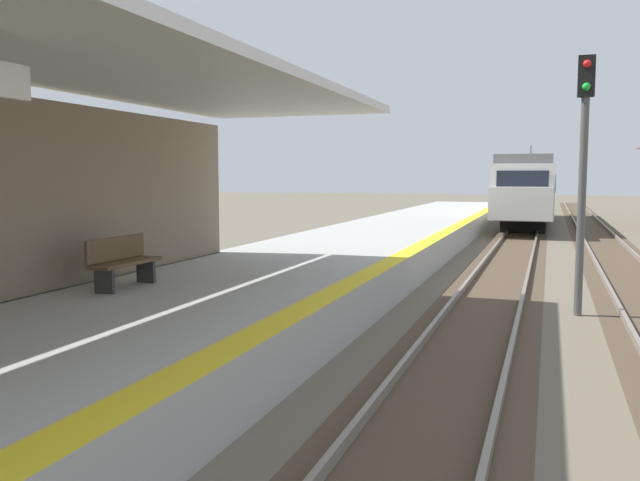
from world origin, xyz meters
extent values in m
cube|color=#A8A8A3|center=(-2.50, 16.00, 0.45)|extent=(5.00, 80.00, 0.90)
cube|color=yellow|center=(-0.25, 16.00, 0.90)|extent=(0.50, 80.00, 0.01)
cube|color=#4C3D2D|center=(1.90, 20.00, 0.00)|extent=(2.34, 120.00, 0.01)
cube|color=slate|center=(1.18, 20.00, 0.08)|extent=(0.08, 120.00, 0.15)
cube|color=slate|center=(2.62, 20.00, 0.08)|extent=(0.08, 120.00, 0.15)
cube|color=slate|center=(4.58, 20.00, 0.08)|extent=(0.08, 120.00, 0.15)
cube|color=silver|center=(1.90, 46.38, 2.07)|extent=(2.90, 18.00, 2.70)
cube|color=slate|center=(1.90, 46.38, 3.64)|extent=(2.67, 18.00, 0.44)
cube|color=black|center=(1.90, 37.36, 2.48)|extent=(2.32, 0.06, 1.21)
cube|color=silver|center=(1.90, 36.58, 1.60)|extent=(2.78, 1.60, 1.49)
cube|color=black|center=(3.36, 46.38, 2.48)|extent=(0.04, 15.84, 0.86)
cylinder|color=#333333|center=(1.90, 49.98, 4.31)|extent=(0.06, 0.06, 0.90)
cube|color=black|center=(1.90, 40.53, 0.36)|extent=(2.17, 2.20, 0.72)
cube|color=black|center=(1.90, 52.23, 0.36)|extent=(2.17, 2.20, 0.72)
cylinder|color=#4C4C4C|center=(3.74, 19.39, 2.20)|extent=(0.16, 0.16, 4.40)
cube|color=black|center=(3.74, 19.39, 4.80)|extent=(0.32, 0.24, 0.80)
sphere|color=red|center=(3.74, 19.25, 5.02)|extent=(0.16, 0.16, 0.16)
sphere|color=green|center=(3.74, 19.25, 4.58)|extent=(0.16, 0.16, 0.16)
cube|color=brown|center=(-3.80, 14.75, 1.34)|extent=(0.44, 1.60, 0.06)
cube|color=brown|center=(-4.00, 14.75, 1.58)|extent=(0.06, 1.60, 0.40)
cube|color=#333333|center=(-3.80, 14.15, 1.12)|extent=(0.36, 0.08, 0.44)
cube|color=#333333|center=(-3.80, 15.35, 1.12)|extent=(0.36, 0.08, 0.44)
camera|label=1|loc=(3.13, 5.00, 2.84)|focal=37.45mm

